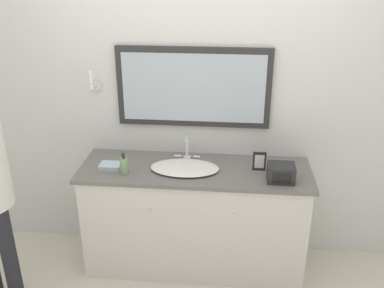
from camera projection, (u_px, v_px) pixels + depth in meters
wall_back at (199, 105)px, 3.33m from camera, size 8.00×0.18×2.55m
vanity_counter at (195, 218)px, 3.38m from camera, size 1.74×0.57×0.88m
sink_basin at (185, 167)px, 3.19m from camera, size 0.51×0.36×0.20m
soap_bottle at (124, 165)px, 3.11m from camera, size 0.06×0.06×0.17m
appliance_box at (281, 173)px, 3.01m from camera, size 0.19×0.15×0.13m
picture_frame at (259, 161)px, 3.15m from camera, size 0.10×0.01×0.15m
hand_towel_near_sink at (111, 166)px, 3.21m from camera, size 0.16×0.12×0.03m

